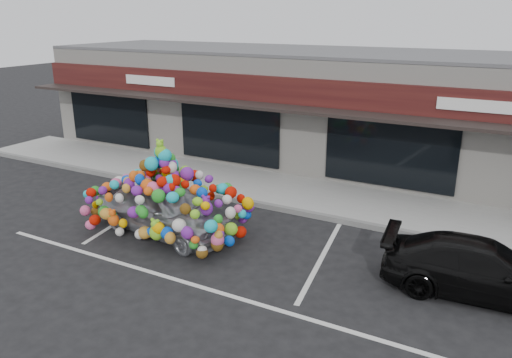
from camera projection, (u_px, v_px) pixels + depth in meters
The scene contains 9 objects.
ground at pixel (219, 238), 13.18m from camera, with size 90.00×90.00×0.00m, color black.
shop_building at pixel (333, 107), 19.55m from camera, with size 24.00×7.20×4.31m.
sidewalk at pixel (284, 191), 16.49m from camera, with size 26.00×3.00×0.15m, color gray.
kerb at pixel (263, 205), 15.24m from camera, with size 26.00×0.18×0.16m, color slate.
parking_stripe_left at pixel (132, 214), 14.79m from camera, with size 0.12×4.40×0.01m, color silver.
parking_stripe_mid at pixel (321, 258), 12.08m from camera, with size 0.12×4.40×0.01m, color silver.
lane_line at pixel (241, 299), 10.35m from camera, with size 14.00×0.12×0.01m, color silver.
toy_car at pixel (165, 202), 13.26m from camera, with size 3.01×4.63×2.57m.
black_sedan at pixel (482, 269), 10.38m from camera, with size 4.05×1.65×1.17m, color black.
Camera 1 is at (6.57, -10.11, 5.63)m, focal length 35.00 mm.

